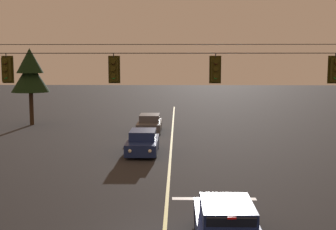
{
  "coord_description": "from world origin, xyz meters",
  "views": [
    {
      "loc": [
        0.42,
        -13.53,
        5.54
      ],
      "look_at": [
        0.0,
        5.65,
        3.22
      ],
      "focal_mm": 47.91,
      "sensor_mm": 36.0,
      "label": 1
    }
  ],
  "objects_px": {
    "traffic_light_centre": "(216,70)",
    "traffic_light_right_inner": "(335,70)",
    "traffic_light_leftmost": "(6,69)",
    "car_oncoming_trailing": "(150,124)",
    "tree_verge_far": "(30,73)",
    "car_waiting_near_lane": "(226,226)",
    "car_oncoming_lead": "(143,142)",
    "traffic_light_left_inner": "(114,69)"
  },
  "relations": [
    {
      "from": "traffic_light_centre",
      "to": "car_oncoming_lead",
      "type": "bearing_deg",
      "value": 113.26
    },
    {
      "from": "traffic_light_centre",
      "to": "car_waiting_near_lane",
      "type": "relative_size",
      "value": 0.28
    },
    {
      "from": "traffic_light_left_inner",
      "to": "car_oncoming_trailing",
      "type": "bearing_deg",
      "value": 88.57
    },
    {
      "from": "traffic_light_left_inner",
      "to": "tree_verge_far",
      "type": "bearing_deg",
      "value": 116.55
    },
    {
      "from": "tree_verge_far",
      "to": "traffic_light_leftmost",
      "type": "bearing_deg",
      "value": -74.21
    },
    {
      "from": "car_oncoming_lead",
      "to": "traffic_light_left_inner",
      "type": "bearing_deg",
      "value": -93.41
    },
    {
      "from": "traffic_light_left_inner",
      "to": "car_waiting_near_lane",
      "type": "distance_m",
      "value": 8.07
    },
    {
      "from": "car_oncoming_trailing",
      "to": "tree_verge_far",
      "type": "bearing_deg",
      "value": 160.24
    },
    {
      "from": "traffic_light_leftmost",
      "to": "traffic_light_right_inner",
      "type": "bearing_deg",
      "value": 0.0
    },
    {
      "from": "traffic_light_leftmost",
      "to": "traffic_light_right_inner",
      "type": "height_order",
      "value": "same"
    },
    {
      "from": "traffic_light_leftmost",
      "to": "car_waiting_near_lane",
      "type": "height_order",
      "value": "traffic_light_leftmost"
    },
    {
      "from": "traffic_light_leftmost",
      "to": "car_oncoming_lead",
      "type": "xyz_separation_m",
      "value": [
        4.89,
        8.42,
        -4.54
      ]
    },
    {
      "from": "traffic_light_centre",
      "to": "traffic_light_right_inner",
      "type": "xyz_separation_m",
      "value": [
        4.79,
        0.0,
        0.0
      ]
    },
    {
      "from": "traffic_light_centre",
      "to": "traffic_light_right_inner",
      "type": "bearing_deg",
      "value": 0.0
    },
    {
      "from": "traffic_light_leftmost",
      "to": "car_waiting_near_lane",
      "type": "xyz_separation_m",
      "value": [
        8.45,
        -5.29,
        -4.54
      ]
    },
    {
      "from": "traffic_light_leftmost",
      "to": "car_oncoming_lead",
      "type": "bearing_deg",
      "value": 59.85
    },
    {
      "from": "car_oncoming_trailing",
      "to": "car_waiting_near_lane",
      "type": "bearing_deg",
      "value": -80.46
    },
    {
      "from": "traffic_light_leftmost",
      "to": "car_oncoming_lead",
      "type": "relative_size",
      "value": 0.28
    },
    {
      "from": "traffic_light_right_inner",
      "to": "car_oncoming_trailing",
      "type": "height_order",
      "value": "traffic_light_right_inner"
    },
    {
      "from": "traffic_light_left_inner",
      "to": "traffic_light_right_inner",
      "type": "distance_m",
      "value": 8.91
    },
    {
      "from": "traffic_light_centre",
      "to": "tree_verge_far",
      "type": "relative_size",
      "value": 0.18
    },
    {
      "from": "car_waiting_near_lane",
      "to": "tree_verge_far",
      "type": "bearing_deg",
      "value": 119.05
    },
    {
      "from": "car_waiting_near_lane",
      "to": "traffic_light_right_inner",
      "type": "bearing_deg",
      "value": 47.5
    },
    {
      "from": "traffic_light_centre",
      "to": "car_oncoming_lead",
      "type": "distance_m",
      "value": 10.23
    },
    {
      "from": "car_oncoming_lead",
      "to": "tree_verge_far",
      "type": "xyz_separation_m",
      "value": [
        -10.61,
        11.81,
        3.89
      ]
    },
    {
      "from": "traffic_light_leftmost",
      "to": "traffic_light_right_inner",
      "type": "distance_m",
      "value": 13.29
    },
    {
      "from": "car_waiting_near_lane",
      "to": "car_oncoming_lead",
      "type": "bearing_deg",
      "value": 104.56
    },
    {
      "from": "traffic_light_right_inner",
      "to": "car_oncoming_trailing",
      "type": "distance_m",
      "value": 19.06
    },
    {
      "from": "car_oncoming_lead",
      "to": "car_oncoming_trailing",
      "type": "relative_size",
      "value": 1.0
    },
    {
      "from": "traffic_light_right_inner",
      "to": "traffic_light_centre",
      "type": "bearing_deg",
      "value": 180.0
    },
    {
      "from": "traffic_light_leftmost",
      "to": "car_oncoming_lead",
      "type": "height_order",
      "value": "traffic_light_leftmost"
    },
    {
      "from": "traffic_light_centre",
      "to": "car_oncoming_trailing",
      "type": "height_order",
      "value": "traffic_light_centre"
    },
    {
      "from": "car_oncoming_trailing",
      "to": "tree_verge_far",
      "type": "xyz_separation_m",
      "value": [
        -10.52,
        3.78,
        3.89
      ]
    },
    {
      "from": "car_waiting_near_lane",
      "to": "car_oncoming_lead",
      "type": "xyz_separation_m",
      "value": [
        -3.56,
        13.7,
        -0.0
      ]
    },
    {
      "from": "traffic_light_left_inner",
      "to": "traffic_light_centre",
      "type": "bearing_deg",
      "value": 0.0
    },
    {
      "from": "traffic_light_left_inner",
      "to": "traffic_light_leftmost",
      "type": "bearing_deg",
      "value": 180.0
    },
    {
      "from": "traffic_light_leftmost",
      "to": "traffic_light_centre",
      "type": "height_order",
      "value": "same"
    },
    {
      "from": "traffic_light_leftmost",
      "to": "car_waiting_near_lane",
      "type": "distance_m",
      "value": 10.95
    },
    {
      "from": "car_oncoming_trailing",
      "to": "traffic_light_leftmost",
      "type": "bearing_deg",
      "value": -106.26
    },
    {
      "from": "traffic_light_right_inner",
      "to": "car_waiting_near_lane",
      "type": "bearing_deg",
      "value": -132.5
    },
    {
      "from": "traffic_light_centre",
      "to": "car_oncoming_lead",
      "type": "relative_size",
      "value": 0.28
    },
    {
      "from": "traffic_light_centre",
      "to": "traffic_light_right_inner",
      "type": "distance_m",
      "value": 4.79
    }
  ]
}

